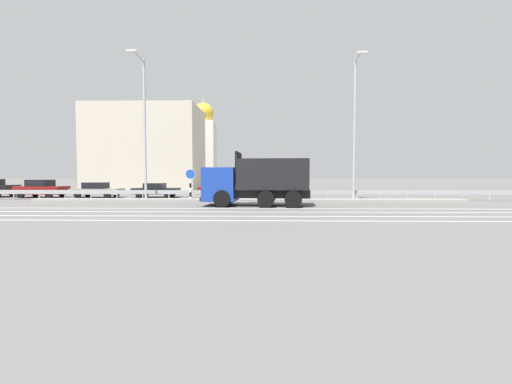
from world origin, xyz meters
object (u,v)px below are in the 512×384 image
at_px(parked_car_4, 224,189).
at_px(parked_car_5, 286,190).
at_px(street_lamp_1, 144,123).
at_px(street_lamp_2, 355,124).
at_px(dump_truck, 243,186).
at_px(parked_car_2, 97,190).
at_px(median_road_sign, 190,184).
at_px(church_tower, 204,146).
at_px(parked_car_1, 41,189).
at_px(parked_car_3, 156,190).

xyz_separation_m(parked_car_4, parked_car_5, (5.41, -0.07, -0.03)).
xyz_separation_m(street_lamp_1, street_lamp_2, (15.58, 0.16, -0.07)).
xyz_separation_m(street_lamp_2, parked_car_4, (-10.17, 4.30, -5.02)).
xyz_separation_m(dump_truck, parked_car_2, (-13.21, 7.51, -0.59)).
relative_size(street_lamp_2, parked_car_4, 2.35).
relative_size(median_road_sign, church_tower, 0.17).
xyz_separation_m(median_road_sign, street_lamp_1, (-3.39, -0.14, 4.53)).
bearing_deg(dump_truck, parked_car_4, 19.07).
bearing_deg(parked_car_2, parked_car_1, -87.69).
height_order(median_road_sign, street_lamp_2, street_lamp_2).
relative_size(parked_car_3, parked_car_4, 0.88).
relative_size(street_lamp_2, parked_car_2, 2.50).
relative_size(street_lamp_2, church_tower, 0.74).
xyz_separation_m(parked_car_1, church_tower, (9.82, 24.96, 5.73)).
bearing_deg(street_lamp_2, parked_car_4, 157.10).
xyz_separation_m(median_road_sign, street_lamp_2, (12.19, 0.02, 4.46)).
height_order(dump_truck, parked_car_2, dump_truck).
bearing_deg(parked_car_5, parked_car_2, 94.02).
distance_m(street_lamp_1, church_tower, 28.89).
height_order(median_road_sign, church_tower, church_tower).
distance_m(street_lamp_1, street_lamp_2, 15.58).
height_order(dump_truck, parked_car_5, dump_truck).
bearing_deg(street_lamp_1, church_tower, 91.26).
bearing_deg(parked_car_4, dump_truck, 14.12).
bearing_deg(parked_car_1, parked_car_5, 95.85).
relative_size(parked_car_4, church_tower, 0.32).
xyz_separation_m(parked_car_2, church_tower, (4.99, 24.87, 5.83)).
xyz_separation_m(dump_truck, median_road_sign, (-4.19, 3.65, 0.01)).
height_order(parked_car_2, parked_car_4, parked_car_4).
bearing_deg(street_lamp_1, dump_truck, -24.80).
distance_m(parked_car_1, parked_car_5, 21.28).
bearing_deg(street_lamp_2, median_road_sign, -179.92).
relative_size(street_lamp_1, parked_car_5, 2.66).
relative_size(median_road_sign, street_lamp_1, 0.23).
relative_size(street_lamp_2, parked_car_3, 2.67).
distance_m(dump_truck, street_lamp_2, 9.87).
bearing_deg(street_lamp_2, street_lamp_1, -179.42).
bearing_deg(parked_car_1, street_lamp_1, 74.05).
relative_size(street_lamp_1, parked_car_1, 2.47).
xyz_separation_m(median_road_sign, parked_car_5, (7.43, 4.25, -0.59)).
bearing_deg(parked_car_5, parked_car_1, 93.98).
height_order(parked_car_3, church_tower, church_tower).
height_order(parked_car_2, church_tower, church_tower).
height_order(street_lamp_1, parked_car_3, street_lamp_1).
bearing_deg(parked_car_3, parked_car_1, -88.35).
xyz_separation_m(street_lamp_1, parked_car_1, (-10.45, 3.91, -5.03)).
distance_m(median_road_sign, street_lamp_2, 12.98).
xyz_separation_m(median_road_sign, parked_car_4, (2.02, 4.32, -0.57)).
bearing_deg(church_tower, median_road_sign, -82.02).
bearing_deg(street_lamp_1, parked_car_3, 97.41).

